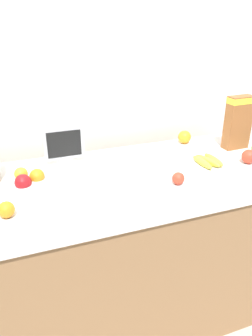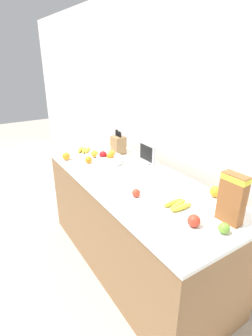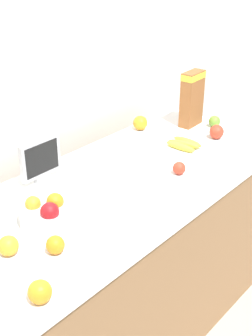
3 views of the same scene
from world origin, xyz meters
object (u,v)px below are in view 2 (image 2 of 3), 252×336
(orange_mid_left, at_px, (215,192))
(orange_mid_right, at_px, (66,156))
(orange_front_center, at_px, (88,160))
(apple_rightmost, at_px, (194,221))
(cereal_box, at_px, (232,197))
(small_monitor, at_px, (147,153))
(banana_bunch_left, at_px, (178,205))
(orange_near_bowl, at_px, (113,144))
(orange_front_right, at_px, (94,154))
(banana_bunch_right, at_px, (84,150))
(apple_middle, at_px, (136,193))
(fruit_bowl, at_px, (109,159))
(knife_block, at_px, (118,145))
(apple_front, at_px, (224,228))

(orange_mid_left, distance_m, orange_mid_right, 1.50)
(orange_front_center, bearing_deg, apple_rightmost, 4.46)
(cereal_box, bearing_deg, small_monitor, 170.08)
(cereal_box, distance_m, orange_mid_left, 0.35)
(banana_bunch_left, height_order, orange_near_bowl, orange_near_bowl)
(orange_front_right, relative_size, orange_mid_right, 0.96)
(small_monitor, distance_m, orange_mid_right, 0.83)
(banana_bunch_right, height_order, orange_mid_left, orange_mid_left)
(orange_mid_left, bearing_deg, banana_bunch_right, -164.45)
(apple_middle, bearing_deg, small_monitor, 136.35)
(small_monitor, bearing_deg, cereal_box, -7.35)
(orange_near_bowl, bearing_deg, cereal_box, -4.14)
(apple_middle, distance_m, orange_mid_left, 0.60)
(apple_rightmost, bearing_deg, cereal_box, 70.58)
(banana_bunch_right, bearing_deg, banana_bunch_left, 2.84)
(small_monitor, distance_m, orange_front_right, 0.58)
(apple_rightmost, relative_size, orange_mid_right, 1.02)
(fruit_bowl, xyz_separation_m, orange_mid_right, (-0.32, -0.32, -0.01))
(orange_front_right, bearing_deg, fruit_bowl, 9.93)
(orange_front_right, bearing_deg, orange_near_bowl, 118.91)
(orange_front_center, bearing_deg, apple_middle, 0.93)
(apple_rightmost, distance_m, apple_middle, 0.51)
(apple_middle, relative_size, orange_near_bowl, 0.74)
(apple_middle, xyz_separation_m, orange_mid_right, (-1.02, -0.17, 0.01))
(banana_bunch_left, relative_size, orange_near_bowl, 2.27)
(banana_bunch_left, height_order, banana_bunch_right, banana_bunch_right)
(knife_block, height_order, apple_middle, knife_block)
(banana_bunch_right, bearing_deg, orange_front_right, 4.89)
(fruit_bowl, distance_m, banana_bunch_right, 0.47)
(small_monitor, bearing_deg, apple_front, -13.28)
(apple_rightmost, bearing_deg, fruit_bowl, 177.03)
(orange_front_center, relative_size, orange_mid_left, 0.82)
(orange_near_bowl, xyz_separation_m, orange_front_right, (0.18, -0.33, -0.00))
(knife_block, height_order, orange_front_right, knife_block)
(knife_block, bearing_deg, orange_mid_left, 5.32)
(fruit_bowl, distance_m, banana_bunch_left, 0.98)
(banana_bunch_right, bearing_deg, orange_mid_right, -60.94)
(knife_block, height_order, orange_mid_left, knife_block)
(banana_bunch_right, relative_size, orange_front_right, 2.78)
(cereal_box, xyz_separation_m, banana_bunch_left, (-0.30, -0.16, -0.16))
(cereal_box, relative_size, fruit_bowl, 1.33)
(orange_front_right, bearing_deg, orange_mid_right, -107.10)
(apple_rightmost, xyz_separation_m, orange_mid_left, (-0.18, 0.42, 0.00))
(knife_block, height_order, small_monitor, knife_block)
(fruit_bowl, relative_size, apple_front, 3.57)
(orange_mid_left, bearing_deg, apple_rightmost, -66.42)
(apple_rightmost, distance_m, orange_near_bowl, 1.66)
(apple_front, bearing_deg, apple_middle, -163.60)
(orange_near_bowl, relative_size, orange_mid_right, 1.07)
(apple_front, xyz_separation_m, apple_middle, (-0.65, -0.19, -0.00))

